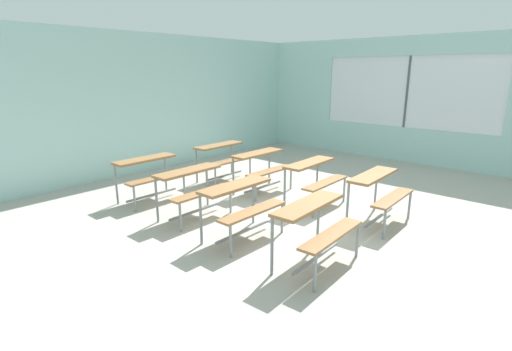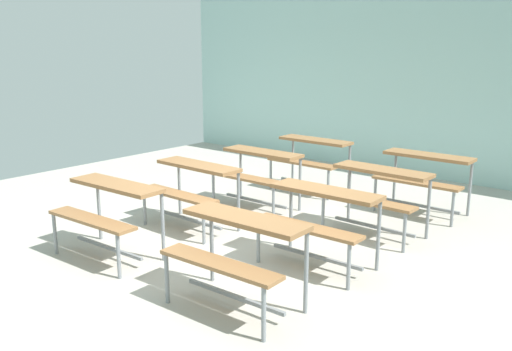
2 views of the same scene
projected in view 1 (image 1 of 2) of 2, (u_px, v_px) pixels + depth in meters
The scene contains 11 objects.
ground at pixel (304, 224), 5.77m from camera, with size 10.00×9.00×0.05m, color #ADA89E.
wall_back at pixel (134, 104), 8.24m from camera, with size 10.00×0.12×3.00m, color #A8D1CC.
wall_right at pixel (433, 104), 8.90m from camera, with size 0.12×9.00×3.00m.
desk_bench_r0c0 at pixel (316, 220), 4.36m from camera, with size 1.12×0.64×0.74m.
desk_bench_r0c1 at pixel (380, 187), 5.59m from camera, with size 1.12×0.63×0.74m.
desk_bench_r1c0 at pixel (241, 199), 5.08m from camera, with size 1.11×0.60×0.74m.
desk_bench_r1c1 at pixel (315, 173), 6.34m from camera, with size 1.11×0.62×0.74m.
desk_bench_r2c0 at pixel (193, 182), 5.83m from camera, with size 1.10×0.60×0.74m.
desk_bench_r2c1 at pixel (262, 162), 7.07m from camera, with size 1.11×0.61×0.74m.
desk_bench_r3c0 at pixel (149, 169), 6.60m from camera, with size 1.10×0.59×0.74m.
desk_bench_r3c1 at pixel (223, 154), 7.83m from camera, with size 1.10×0.60×0.74m.
Camera 1 is at (-4.50, -3.02, 2.21)m, focal length 26.81 mm.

